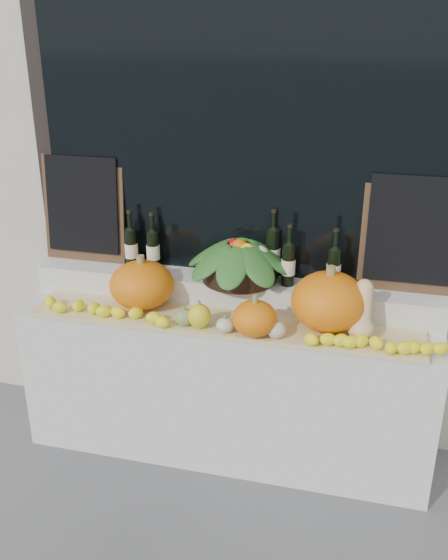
% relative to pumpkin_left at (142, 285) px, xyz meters
% --- Properties ---
extents(storefront_facade, '(7.00, 0.94, 4.50)m').
position_rel_pumpkin_left_xyz_m(storefront_facade, '(0.47, 0.78, 1.21)').
color(storefront_facade, beige).
rests_on(storefront_facade, ground).
extents(display_sill, '(2.30, 0.55, 0.88)m').
position_rel_pumpkin_left_xyz_m(display_sill, '(0.47, 0.06, -0.60)').
color(display_sill, silver).
rests_on(display_sill, ground).
extents(rear_tier, '(2.30, 0.25, 0.16)m').
position_rel_pumpkin_left_xyz_m(rear_tier, '(0.47, 0.21, -0.08)').
color(rear_tier, silver).
rests_on(rear_tier, display_sill).
extents(straw_bedding, '(2.10, 0.32, 0.02)m').
position_rel_pumpkin_left_xyz_m(straw_bedding, '(0.47, -0.07, -0.14)').
color(straw_bedding, tan).
rests_on(straw_bedding, display_sill).
extents(pumpkin_left, '(0.46, 0.46, 0.26)m').
position_rel_pumpkin_left_xyz_m(pumpkin_left, '(0.00, 0.00, 0.00)').
color(pumpkin_left, orange).
rests_on(pumpkin_left, straw_bedding).
extents(pumpkin_right, '(0.42, 0.42, 0.31)m').
position_rel_pumpkin_left_xyz_m(pumpkin_right, '(1.02, -0.02, 0.02)').
color(pumpkin_right, orange).
rests_on(pumpkin_right, straw_bedding).
extents(pumpkin_center, '(0.28, 0.28, 0.18)m').
position_rel_pumpkin_left_xyz_m(pumpkin_center, '(0.67, -0.17, -0.04)').
color(pumpkin_center, orange).
rests_on(pumpkin_center, straw_bedding).
extents(butternut_squash, '(0.13, 0.20, 0.29)m').
position_rel_pumpkin_left_xyz_m(butternut_squash, '(1.19, -0.06, -0.00)').
color(butternut_squash, '#EBC28A').
rests_on(butternut_squash, straw_bedding).
extents(decorative_gourds, '(0.59, 0.13, 0.15)m').
position_rel_pumpkin_left_xyz_m(decorative_gourds, '(0.51, -0.17, -0.08)').
color(decorative_gourds, '#265B1B').
rests_on(decorative_gourds, straw_bedding).
extents(lemon_heap, '(2.20, 0.16, 0.06)m').
position_rel_pumpkin_left_xyz_m(lemon_heap, '(0.47, -0.18, -0.10)').
color(lemon_heap, '#FFF51A').
rests_on(lemon_heap, straw_bedding).
extents(produce_bowl, '(0.63, 0.63, 0.25)m').
position_rel_pumpkin_left_xyz_m(produce_bowl, '(0.50, 0.19, 0.12)').
color(produce_bowl, black).
rests_on(produce_bowl, rear_tier).
extents(wine_bottle_far_left, '(0.08, 0.08, 0.34)m').
position_rel_pumpkin_left_xyz_m(wine_bottle_far_left, '(-0.14, 0.21, 0.13)').
color(wine_bottle_far_left, black).
rests_on(wine_bottle_far_left, rear_tier).
extents(wine_bottle_near_left, '(0.08, 0.08, 0.34)m').
position_rel_pumpkin_left_xyz_m(wine_bottle_near_left, '(-0.01, 0.23, 0.12)').
color(wine_bottle_near_left, black).
rests_on(wine_bottle_near_left, rear_tier).
extents(wine_bottle_tall, '(0.08, 0.08, 0.39)m').
position_rel_pumpkin_left_xyz_m(wine_bottle_tall, '(0.67, 0.28, 0.15)').
color(wine_bottle_tall, black).
rests_on(wine_bottle_tall, rear_tier).
extents(wine_bottle_near_right, '(0.08, 0.08, 0.35)m').
position_rel_pumpkin_left_xyz_m(wine_bottle_near_right, '(0.78, 0.19, 0.13)').
color(wine_bottle_near_right, black).
rests_on(wine_bottle_near_right, rear_tier).
extents(wine_bottle_far_right, '(0.08, 0.08, 0.34)m').
position_rel_pumpkin_left_xyz_m(wine_bottle_far_right, '(1.02, 0.18, 0.13)').
color(wine_bottle_far_right, black).
rests_on(wine_bottle_far_right, rear_tier).
extents(chalkboard_left, '(0.50, 0.08, 0.62)m').
position_rel_pumpkin_left_xyz_m(chalkboard_left, '(-0.45, 0.27, 0.33)').
color(chalkboard_left, '#4C331E').
rests_on(chalkboard_left, rear_tier).
extents(chalkboard_right, '(0.50, 0.08, 0.62)m').
position_rel_pumpkin_left_xyz_m(chalkboard_right, '(1.39, 0.27, 0.33)').
color(chalkboard_right, '#4C331E').
rests_on(chalkboard_right, rear_tier).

